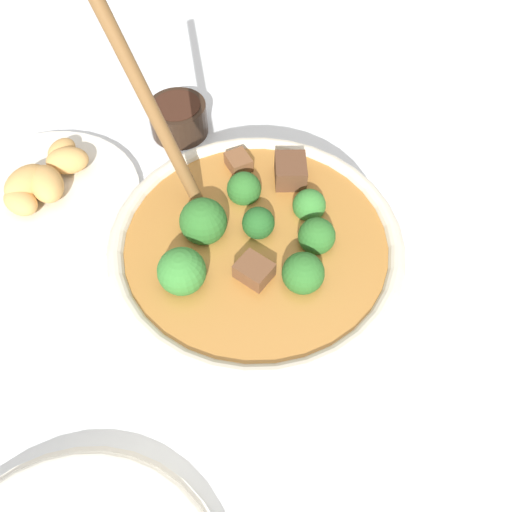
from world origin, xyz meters
TOP-DOWN VIEW (x-y plane):
  - ground_plane at (0.00, 0.00)m, footprint 4.00×4.00m
  - stew_bowl at (-0.00, 0.00)m, footprint 0.27×0.28m
  - condiment_bowl at (-0.02, 0.25)m, footprint 0.07×0.07m
  - food_plate at (-0.20, 0.18)m, footprint 0.23×0.23m

SIDE VIEW (x-z plane):
  - ground_plane at x=0.00m, z-range 0.00..0.00m
  - food_plate at x=-0.20m, z-range -0.01..0.04m
  - condiment_bowl at x=-0.02m, z-range 0.00..0.04m
  - stew_bowl at x=0.00m, z-range -0.09..0.19m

